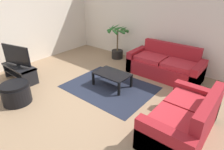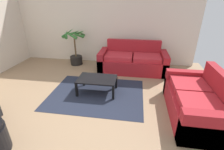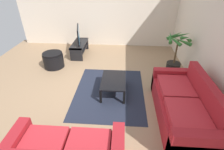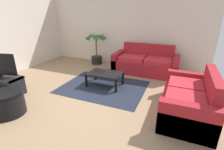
{
  "view_description": "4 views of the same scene",
  "coord_description": "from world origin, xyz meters",
  "px_view_note": "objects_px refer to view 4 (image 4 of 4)",
  "views": [
    {
      "loc": [
        2.97,
        -2.54,
        2.48
      ],
      "look_at": [
        0.59,
        0.37,
        0.62
      ],
      "focal_mm": 30.24,
      "sensor_mm": 36.0,
      "label": 1
    },
    {
      "loc": [
        1.08,
        -2.5,
        2.08
      ],
      "look_at": [
        0.58,
        0.81,
        0.5
      ],
      "focal_mm": 26.07,
      "sensor_mm": 36.0,
      "label": 2
    },
    {
      "loc": [
        3.69,
        1.05,
        2.62
      ],
      "look_at": [
        0.35,
        0.82,
        0.58
      ],
      "focal_mm": 27.64,
      "sensor_mm": 36.0,
      "label": 3
    },
    {
      "loc": [
        2.01,
        -2.92,
        1.94
      ],
      "look_at": [
        0.53,
        0.58,
        0.45
      ],
      "focal_mm": 26.66,
      "sensor_mm": 36.0,
      "label": 4
    }
  ],
  "objects_px": {
    "couch_loveseat": "(188,100)",
    "ottoman": "(8,103)",
    "couch_main": "(145,64)",
    "coffee_table": "(105,75)",
    "tv_stand": "(2,82)",
    "potted_palm": "(96,50)"
  },
  "relations": [
    {
      "from": "couch_loveseat",
      "to": "ottoman",
      "type": "distance_m",
      "value": 3.55
    },
    {
      "from": "couch_main",
      "to": "couch_loveseat",
      "type": "xyz_separation_m",
      "value": [
        1.28,
        -2.01,
        -0.0
      ]
    },
    {
      "from": "coffee_table",
      "to": "tv_stand",
      "type": "bearing_deg",
      "value": -148.33
    },
    {
      "from": "couch_main",
      "to": "potted_palm",
      "type": "distance_m",
      "value": 1.96
    },
    {
      "from": "tv_stand",
      "to": "coffee_table",
      "type": "relative_size",
      "value": 1.22
    },
    {
      "from": "couch_main",
      "to": "tv_stand",
      "type": "bearing_deg",
      "value": -136.8
    },
    {
      "from": "couch_loveseat",
      "to": "ottoman",
      "type": "xyz_separation_m",
      "value": [
        -3.27,
        -1.38,
        -0.07
      ]
    },
    {
      "from": "couch_loveseat",
      "to": "coffee_table",
      "type": "xyz_separation_m",
      "value": [
        -2.07,
        0.57,
        0.02
      ]
    },
    {
      "from": "couch_loveseat",
      "to": "potted_palm",
      "type": "bearing_deg",
      "value": 144.67
    },
    {
      "from": "ottoman",
      "to": "potted_palm",
      "type": "bearing_deg",
      "value": 89.19
    },
    {
      "from": "couch_main",
      "to": "coffee_table",
      "type": "bearing_deg",
      "value": -118.62
    },
    {
      "from": "coffee_table",
      "to": "ottoman",
      "type": "height_order",
      "value": "ottoman"
    },
    {
      "from": "couch_loveseat",
      "to": "tv_stand",
      "type": "bearing_deg",
      "value": -169.67
    },
    {
      "from": "potted_palm",
      "to": "couch_loveseat",
      "type": "bearing_deg",
      "value": -35.33
    },
    {
      "from": "potted_palm",
      "to": "coffee_table",
      "type": "bearing_deg",
      "value": -56.16
    },
    {
      "from": "couch_loveseat",
      "to": "coffee_table",
      "type": "bearing_deg",
      "value": 164.59
    },
    {
      "from": "couch_main",
      "to": "potted_palm",
      "type": "height_order",
      "value": "potted_palm"
    },
    {
      "from": "tv_stand",
      "to": "coffee_table",
      "type": "bearing_deg",
      "value": 31.67
    },
    {
      "from": "coffee_table",
      "to": "couch_loveseat",
      "type": "bearing_deg",
      "value": -15.41
    },
    {
      "from": "couch_loveseat",
      "to": "coffee_table",
      "type": "height_order",
      "value": "couch_loveseat"
    },
    {
      "from": "couch_loveseat",
      "to": "ottoman",
      "type": "height_order",
      "value": "couch_loveseat"
    },
    {
      "from": "tv_stand",
      "to": "coffee_table",
      "type": "xyz_separation_m",
      "value": [
        2.18,
        1.35,
        0.03
      ]
    }
  ]
}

